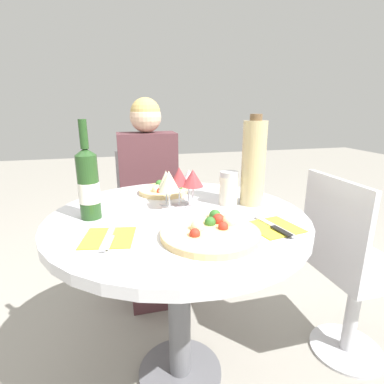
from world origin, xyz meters
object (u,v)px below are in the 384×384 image
at_px(chair_behind_diner, 149,219).
at_px(tall_carafe, 253,163).
at_px(dining_table, 178,244).
at_px(seated_diner, 151,211).
at_px(chair_empty_side, 349,272).
at_px(wine_bottle, 88,184).
at_px(pizza_large, 211,232).

xyz_separation_m(chair_behind_diner, tall_carafe, (0.34, -0.75, 0.49)).
bearing_deg(tall_carafe, dining_table, -172.11).
height_order(seated_diner, tall_carafe, seated_diner).
xyz_separation_m(dining_table, seated_diner, (-0.03, 0.66, -0.10)).
bearing_deg(chair_empty_side, tall_carafe, -104.35).
relative_size(chair_behind_diner, wine_bottle, 2.50).
xyz_separation_m(dining_table, tall_carafe, (0.32, 0.04, 0.29)).
distance_m(pizza_large, wine_bottle, 0.46).
bearing_deg(chair_behind_diner, pizza_large, 95.07).
bearing_deg(wine_bottle, chair_empty_side, -5.84).
bearing_deg(wine_bottle, pizza_large, -34.43).
xyz_separation_m(dining_table, pizza_large, (0.06, -0.21, 0.14)).
height_order(chair_empty_side, pizza_large, chair_empty_side).
relative_size(chair_behind_diner, pizza_large, 2.82).
bearing_deg(wine_bottle, chair_behind_diner, 69.69).
xyz_separation_m(chair_empty_side, pizza_large, (-0.69, -0.14, 0.33)).
relative_size(seated_diner, wine_bottle, 3.42).
height_order(dining_table, seated_diner, seated_diner).
distance_m(chair_empty_side, tall_carafe, 0.66).
xyz_separation_m(chair_empty_side, wine_bottle, (-1.06, 0.11, 0.45)).
relative_size(dining_table, wine_bottle, 2.75).
relative_size(chair_behind_diner, seated_diner, 0.73).
height_order(pizza_large, wine_bottle, wine_bottle).
distance_m(chair_behind_diner, chair_empty_side, 1.16).
bearing_deg(pizza_large, seated_diner, 95.83).
bearing_deg(pizza_large, dining_table, 105.75).
bearing_deg(dining_table, pizza_large, -74.25).
relative_size(seated_diner, pizza_large, 3.86).
xyz_separation_m(dining_table, chair_empty_side, (0.75, -0.07, -0.20)).
bearing_deg(seated_diner, chair_behind_diner, -90.00).
relative_size(chair_behind_diner, chair_empty_side, 1.00).
xyz_separation_m(chair_empty_side, tall_carafe, (-0.43, 0.11, 0.49)).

